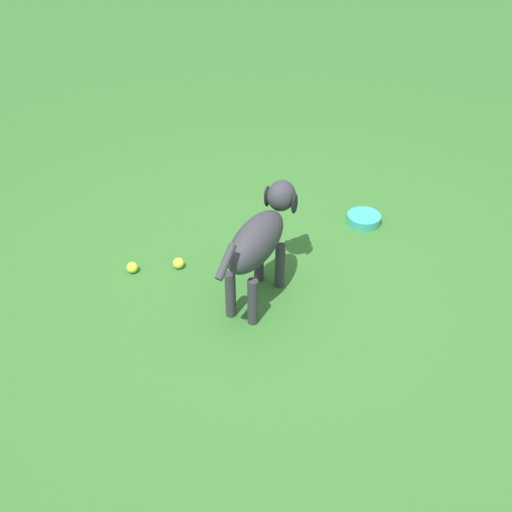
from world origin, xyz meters
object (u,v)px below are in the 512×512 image
tennis_ball_1 (132,267)px  water_bowl (364,219)px  dog (260,238)px  tennis_ball_0 (179,263)px

tennis_ball_1 → water_bowl: size_ratio=0.30×
dog → tennis_ball_1: size_ratio=12.74×
tennis_ball_0 → dog: bearing=71.9°
tennis_ball_0 → water_bowl: tennis_ball_0 is taller
tennis_ball_0 → water_bowl: 1.26m
tennis_ball_0 → water_bowl: bearing=121.0°
dog → tennis_ball_1: 0.86m
tennis_ball_1 → water_bowl: 1.53m
water_bowl → dog: bearing=-34.8°
tennis_ball_0 → tennis_ball_1: (0.08, -0.26, 0.00)m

